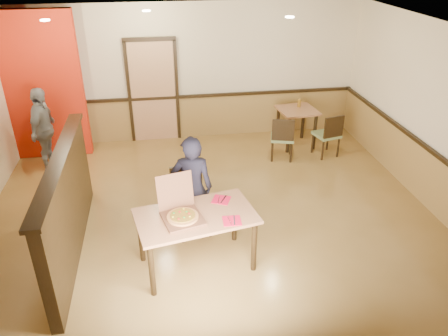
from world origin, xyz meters
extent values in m
plane|color=#AF8544|center=(0.00, 0.00, 0.00)|extent=(7.00, 7.00, 0.00)
plane|color=black|center=(0.00, 0.00, 2.80)|extent=(7.00, 7.00, 0.00)
plane|color=#F5E4BF|center=(0.00, 3.50, 1.40)|extent=(7.00, 0.00, 7.00)
cube|color=olive|center=(0.00, 3.47, 0.45)|extent=(7.00, 0.04, 0.90)
cube|color=black|center=(0.00, 3.45, 0.92)|extent=(7.00, 0.06, 0.06)
cube|color=olive|center=(3.47, 0.00, 0.45)|extent=(0.04, 7.00, 0.90)
cube|color=black|center=(3.45, 0.00, 0.92)|extent=(0.06, 7.00, 0.06)
cube|color=tan|center=(-0.80, 3.46, 1.05)|extent=(0.90, 0.06, 2.10)
cube|color=black|center=(-2.00, -0.20, 0.70)|extent=(0.14, 3.00, 1.40)
cube|color=black|center=(-2.00, -0.20, 1.42)|extent=(0.20, 3.10, 0.05)
cube|color=red|center=(-2.90, 3.00, 1.40)|extent=(1.60, 0.20, 2.78)
cylinder|color=#FFE3B2|center=(-2.30, 1.80, 2.78)|extent=(0.14, 0.14, 0.02)
cylinder|color=#FFE3B2|center=(-0.80, 2.50, 2.78)|extent=(0.14, 0.14, 0.02)
cylinder|color=#FFE3B2|center=(1.40, 1.50, 2.78)|extent=(0.14, 0.14, 0.02)
cube|color=#B3764B|center=(-0.36, -0.78, 0.78)|extent=(1.62, 1.12, 0.04)
cylinder|color=black|center=(-0.94, -1.24, 0.38)|extent=(0.07, 0.07, 0.76)
cylinder|color=black|center=(-1.07, -0.57, 0.38)|extent=(0.07, 0.07, 0.76)
cylinder|color=black|center=(0.36, -0.99, 0.38)|extent=(0.07, 0.07, 0.76)
cylinder|color=black|center=(0.23, -0.31, 0.38)|extent=(0.07, 0.07, 0.76)
cube|color=#75884F|center=(-0.35, -0.02, 0.49)|extent=(0.58, 0.58, 0.06)
cube|color=black|center=(-0.40, 0.20, 0.76)|extent=(0.47, 0.14, 0.47)
cylinder|color=black|center=(-0.51, -0.27, 0.21)|extent=(0.05, 0.05, 0.43)
cylinder|color=black|center=(-0.59, 0.13, 0.21)|extent=(0.05, 0.05, 0.43)
cylinder|color=black|center=(-0.11, -0.18, 0.21)|extent=(0.05, 0.05, 0.43)
cylinder|color=black|center=(-0.19, 0.22, 0.21)|extent=(0.05, 0.05, 0.43)
cube|color=#75884F|center=(1.61, 2.14, 0.44)|extent=(0.54, 0.54, 0.06)
cube|color=black|center=(1.56, 1.95, 0.67)|extent=(0.41, 0.15, 0.42)
cylinder|color=black|center=(1.83, 2.27, 0.19)|extent=(0.04, 0.04, 0.38)
cylinder|color=black|center=(1.74, 1.92, 0.19)|extent=(0.04, 0.04, 0.38)
cylinder|color=black|center=(1.49, 2.36, 0.19)|extent=(0.04, 0.04, 0.38)
cylinder|color=black|center=(1.39, 2.01, 0.19)|extent=(0.04, 0.04, 0.38)
cube|color=#75884F|center=(2.51, 2.14, 0.44)|extent=(0.53, 0.53, 0.06)
cube|color=black|center=(2.56, 1.95, 0.68)|extent=(0.42, 0.13, 0.42)
cylinder|color=black|center=(2.65, 2.36, 0.19)|extent=(0.04, 0.04, 0.38)
cylinder|color=black|center=(2.73, 2.01, 0.19)|extent=(0.04, 0.04, 0.38)
cylinder|color=black|center=(2.29, 2.27, 0.19)|extent=(0.04, 0.04, 0.38)
cylinder|color=black|center=(2.38, 1.92, 0.19)|extent=(0.04, 0.04, 0.38)
cube|color=#B3764B|center=(2.06, 2.69, 0.77)|extent=(0.81, 0.81, 0.04)
cylinder|color=black|center=(1.81, 2.37, 0.37)|extent=(0.07, 0.07, 0.75)
cylinder|color=black|center=(1.75, 2.95, 0.37)|extent=(0.07, 0.07, 0.75)
cylinder|color=black|center=(2.38, 2.44, 0.37)|extent=(0.07, 0.07, 0.75)
cylinder|color=black|center=(2.32, 3.01, 0.37)|extent=(0.07, 0.07, 0.75)
imported|color=black|center=(-0.34, -0.10, 0.79)|extent=(0.61, 0.44, 1.57)
imported|color=gray|center=(-2.81, 2.42, 0.78)|extent=(0.53, 0.97, 1.56)
cube|color=brown|center=(-0.52, -0.86, 0.81)|extent=(0.57, 0.57, 0.03)
cube|color=brown|center=(-0.59, -0.60, 1.06)|extent=(0.48, 0.20, 0.46)
cylinder|color=#CE8E4B|center=(-0.52, -0.86, 0.84)|extent=(0.42, 0.42, 0.03)
cube|color=red|center=(0.07, -0.98, 0.80)|extent=(0.23, 0.23, 0.01)
cylinder|color=silver|center=(0.04, -0.98, 0.81)|extent=(0.02, 0.19, 0.01)
cube|color=silver|center=(0.10, -0.98, 0.80)|extent=(0.02, 0.20, 0.00)
cube|color=red|center=(0.01, -0.48, 0.80)|extent=(0.30, 0.30, 0.01)
cylinder|color=silver|center=(-0.02, -0.48, 0.81)|extent=(0.08, 0.18, 0.01)
cube|color=silver|center=(0.04, -0.48, 0.80)|extent=(0.10, 0.19, 0.00)
cylinder|color=#8A5E19|center=(2.14, 2.83, 0.87)|extent=(0.07, 0.07, 0.16)
camera|label=1|loc=(-0.72, -5.33, 3.89)|focal=35.00mm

